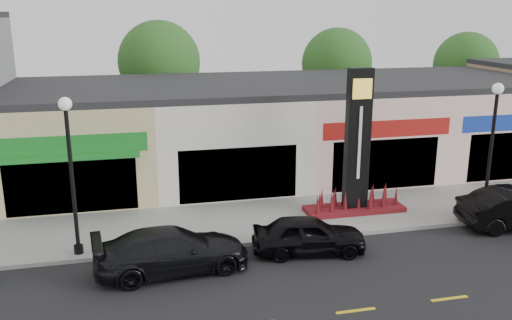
# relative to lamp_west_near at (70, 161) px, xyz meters

# --- Properties ---
(ground) EXTENTS (120.00, 120.00, 0.00)m
(ground) POSITION_rel_lamp_west_near_xyz_m (8.00, -2.50, -3.48)
(ground) COLOR black
(ground) RESTS_ON ground
(sidewalk) EXTENTS (52.00, 4.30, 0.15)m
(sidewalk) POSITION_rel_lamp_west_near_xyz_m (8.00, 1.85, -3.40)
(sidewalk) COLOR gray
(sidewalk) RESTS_ON ground
(curb) EXTENTS (52.00, 0.20, 0.15)m
(curb) POSITION_rel_lamp_west_near_xyz_m (8.00, -0.40, -3.40)
(curb) COLOR gray
(curb) RESTS_ON ground
(shop_beige) EXTENTS (7.00, 10.85, 4.80)m
(shop_beige) POSITION_rel_lamp_west_near_xyz_m (-0.50, 8.96, -1.08)
(shop_beige) COLOR #CDB983
(shop_beige) RESTS_ON ground
(shop_cream) EXTENTS (7.00, 10.01, 4.80)m
(shop_cream) POSITION_rel_lamp_west_near_xyz_m (6.50, 8.97, -1.08)
(shop_cream) COLOR silver
(shop_cream) RESTS_ON ground
(shop_pink_w) EXTENTS (7.00, 10.01, 4.80)m
(shop_pink_w) POSITION_rel_lamp_west_near_xyz_m (13.50, 8.97, -1.08)
(shop_pink_w) COLOR beige
(shop_pink_w) RESTS_ON ground
(shop_pink_e) EXTENTS (7.00, 10.01, 4.80)m
(shop_pink_e) POSITION_rel_lamp_west_near_xyz_m (20.50, 8.97, -1.08)
(shop_pink_e) COLOR beige
(shop_pink_e) RESTS_ON ground
(tree_rear_west) EXTENTS (5.20, 5.20, 7.83)m
(tree_rear_west) POSITION_rel_lamp_west_near_xyz_m (4.00, 17.00, 1.74)
(tree_rear_west) COLOR #382619
(tree_rear_west) RESTS_ON ground
(tree_rear_mid) EXTENTS (4.80, 4.80, 7.29)m
(tree_rear_mid) POSITION_rel_lamp_west_near_xyz_m (16.00, 17.00, 1.41)
(tree_rear_mid) COLOR #382619
(tree_rear_mid) RESTS_ON ground
(tree_rear_east) EXTENTS (4.60, 4.60, 6.94)m
(tree_rear_east) POSITION_rel_lamp_west_near_xyz_m (26.00, 17.00, 1.15)
(tree_rear_east) COLOR #382619
(tree_rear_east) RESTS_ON ground
(lamp_west_near) EXTENTS (0.44, 0.44, 5.47)m
(lamp_west_near) POSITION_rel_lamp_west_near_xyz_m (0.00, 0.00, 0.00)
(lamp_west_near) COLOR black
(lamp_west_near) RESTS_ON sidewalk
(lamp_east_near) EXTENTS (0.44, 0.44, 5.47)m
(lamp_east_near) POSITION_rel_lamp_west_near_xyz_m (16.00, 0.00, 0.00)
(lamp_east_near) COLOR black
(lamp_east_near) RESTS_ON sidewalk
(pylon_sign) EXTENTS (4.20, 1.30, 6.00)m
(pylon_sign) POSITION_rel_lamp_west_near_xyz_m (11.00, 1.70, -1.20)
(pylon_sign) COLOR #59120F
(pylon_sign) RESTS_ON sidewalk
(car_dark_sedan) EXTENTS (2.54, 5.21, 1.46)m
(car_dark_sedan) POSITION_rel_lamp_west_near_xyz_m (3.10, -1.81, -2.75)
(car_dark_sedan) COLOR black
(car_dark_sedan) RESTS_ON ground
(car_black_sedan) EXTENTS (2.15, 4.18, 1.36)m
(car_black_sedan) POSITION_rel_lamp_west_near_xyz_m (7.92, -1.48, -2.80)
(car_black_sedan) COLOR black
(car_black_sedan) RESTS_ON ground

